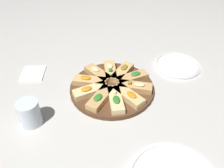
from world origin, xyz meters
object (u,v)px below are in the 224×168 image
Objects in this scene: plate_left at (177,65)px; water_glass at (30,113)px; napkin_stack at (33,73)px; serving_board at (112,88)px.

water_glass is at bearing -48.21° from plate_left.
plate_left is 1.81× the size of napkin_stack.
water_glass reaches higher than plate_left.
water_glass is (0.41, -0.46, 0.03)m from plate_left.
water_glass is 0.27m from napkin_stack.
serving_board is 0.32m from plate_left.
napkin_stack is (-0.03, -0.34, -0.00)m from serving_board.
plate_left is at bearing 131.79° from water_glass.
serving_board is 1.61× the size of plate_left.
plate_left is 0.61m from napkin_stack.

